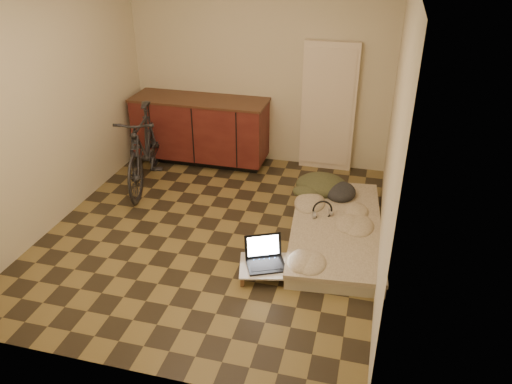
% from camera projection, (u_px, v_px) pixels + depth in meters
% --- Properties ---
extents(room_shell, '(3.50, 4.00, 2.60)m').
position_uv_depth(room_shell, '(209.00, 118.00, 4.84)').
color(room_shell, brown).
rests_on(room_shell, ground).
extents(cabinets, '(1.84, 0.62, 0.91)m').
position_uv_depth(cabinets, '(201.00, 130.00, 6.85)').
color(cabinets, black).
rests_on(cabinets, ground).
extents(appliance_panel, '(0.70, 0.10, 1.70)m').
position_uv_depth(appliance_panel, '(328.00, 108.00, 6.50)').
color(appliance_panel, '#F4DDC1').
rests_on(appliance_panel, ground).
extents(bicycle, '(0.87, 1.77, 1.10)m').
position_uv_depth(bicycle, '(144.00, 144.00, 6.21)').
color(bicycle, black).
rests_on(bicycle, ground).
extents(futon, '(1.11, 2.03, 0.17)m').
position_uv_depth(futon, '(336.00, 230.00, 5.32)').
color(futon, '#BDB397').
rests_on(futon, ground).
extents(clothing_pile, '(0.69, 0.60, 0.26)m').
position_uv_depth(clothing_pile, '(326.00, 181.00, 5.87)').
color(clothing_pile, '#3A3C23').
rests_on(clothing_pile, futon).
extents(headphones, '(0.31, 0.29, 0.16)m').
position_uv_depth(headphones, '(322.00, 210.00, 5.37)').
color(headphones, black).
rests_on(headphones, futon).
extents(lap_desk, '(0.72, 0.55, 0.11)m').
position_uv_depth(lap_desk, '(274.00, 266.00, 4.74)').
color(lap_desk, brown).
rests_on(lap_desk, ground).
extents(laptop, '(0.46, 0.44, 0.25)m').
position_uv_depth(laptop, '(265.00, 259.00, 4.74)').
color(laptop, black).
rests_on(laptop, lap_desk).
extents(mouse, '(0.10, 0.11, 0.03)m').
position_uv_depth(mouse, '(297.00, 268.00, 4.66)').
color(mouse, silver).
rests_on(mouse, lap_desk).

